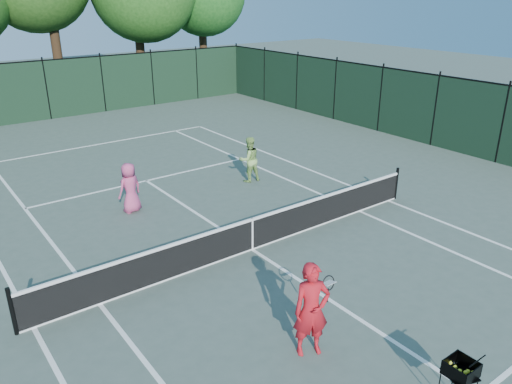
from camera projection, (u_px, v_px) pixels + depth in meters
ground at (252, 250)px, 13.11m from camera, size 90.00×90.00×0.00m
sideline_doubles_left at (34, 328)px, 10.06m from camera, size 0.10×23.77×0.01m
sideline_doubles_right at (388, 201)px, 16.15m from camera, size 0.10×23.77×0.01m
sideline_singles_left at (100, 304)px, 10.82m from camera, size 0.10×23.77×0.01m
sideline_singles_right at (359, 211)px, 15.39m from camera, size 0.10×23.77×0.01m
baseline_far at (92, 145)px, 21.93m from camera, size 10.97×0.10×0.01m
service_line_far at (146, 181)px, 17.86m from camera, size 8.23×0.10×0.01m
center_service_line at (252, 249)px, 13.10m from camera, size 0.10×12.80×0.01m
tennis_net at (252, 233)px, 12.93m from camera, size 11.69×0.09×1.06m
fence_far at (47, 91)px, 25.90m from camera, size 24.00×0.05×3.00m
fence_right at (502, 125)px, 19.21m from camera, size 0.05×36.00×3.00m
coach at (311, 310)px, 9.06m from camera, size 1.11×0.68×1.86m
player_pink at (130, 188)px, 15.10m from camera, size 0.86×0.66×1.56m
player_green at (249, 159)px, 17.55m from camera, size 0.85×0.70×1.61m
ball_hopper at (461, 369)px, 7.94m from camera, size 0.57×0.57×0.86m
loose_ball_midcourt at (312, 302)px, 10.85m from camera, size 0.07×0.07×0.07m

